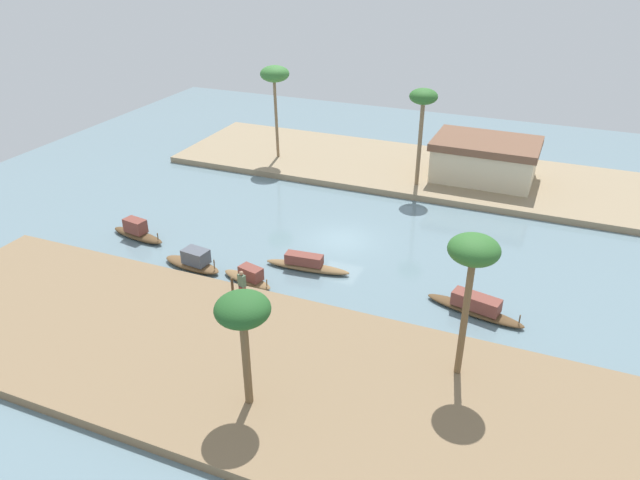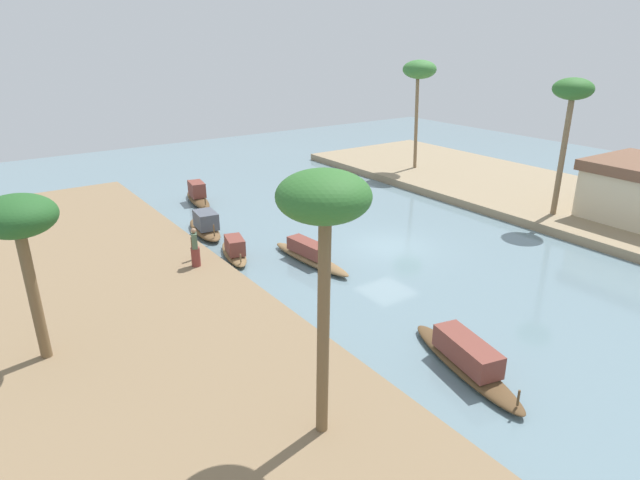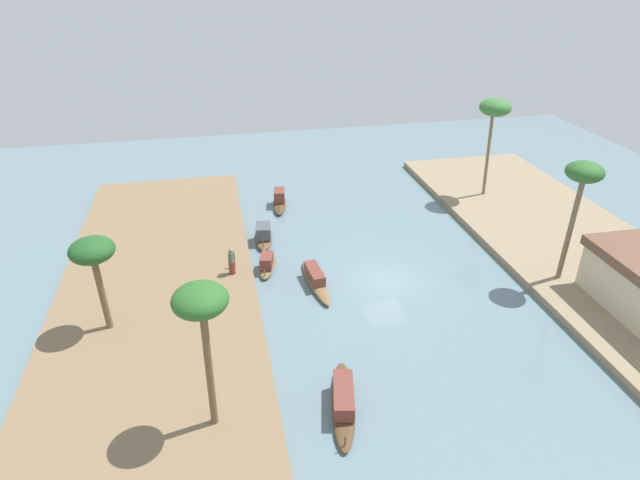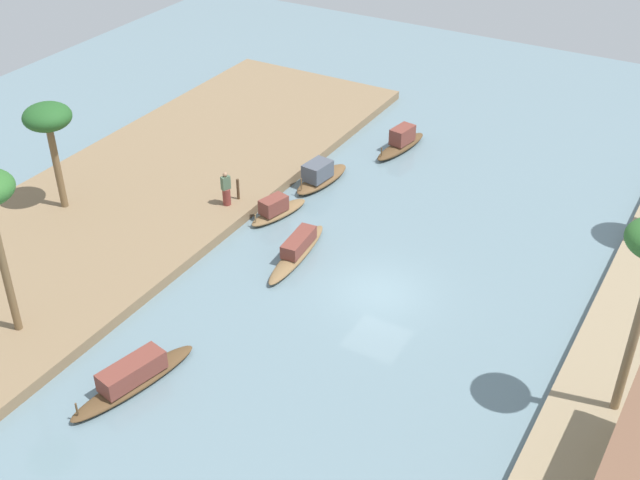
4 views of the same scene
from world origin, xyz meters
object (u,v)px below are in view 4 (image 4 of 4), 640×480
Objects in this scene: sampan_with_red_awning at (297,250)px; mooring_post at (238,189)px; sampan_near_left_bank at (401,142)px; sampan_foreground at (320,176)px; palm_tree_left_near at (48,121)px; sampan_downstream_large at (133,377)px; sampan_upstream_small at (277,210)px; person_on_near_bank at (226,191)px.

mooring_post is (-2.28, -4.76, 0.65)m from sampan_with_red_awning.
sampan_foreground is at bearing -10.06° from sampan_near_left_bank.
sampan_near_left_bank is 18.82m from palm_tree_left_near.
mooring_post reaches higher than sampan_near_left_bank.
mooring_post reaches higher than sampan_downstream_large.
sampan_with_red_awning is 5.32m from mooring_post.
sampan_downstream_large is at bearing 8.23° from sampan_near_left_bank.
sampan_foreground reaches higher than sampan_upstream_small.
sampan_near_left_bank is at bearing 156.23° from mooring_post.
mooring_post reaches higher than sampan_upstream_small.
palm_tree_left_near reaches higher than person_on_near_bank.
person_on_near_bank is (-11.68, -4.13, 0.80)m from sampan_downstream_large.
sampan_foreground is 2.30× the size of person_on_near_bank.
sampan_upstream_small is 2.21m from mooring_post.
sampan_foreground is 13.52m from palm_tree_left_near.
palm_tree_left_near is (14.44, -11.19, 4.51)m from sampan_near_left_bank.
palm_tree_left_near is (4.03, -6.75, 3.74)m from person_on_near_bank.
sampan_downstream_large is 1.25× the size of sampan_near_left_bank.
palm_tree_left_near is at bearing -39.57° from sampan_foreground.
sampan_with_red_awning is 3.62m from sampan_upstream_small.
sampan_foreground is at bearing 133.56° from palm_tree_left_near.
sampan_upstream_small is 0.82× the size of sampan_near_left_bank.
sampan_foreground is (-16.44, -1.65, 0.05)m from sampan_downstream_large.
sampan_foreground reaches higher than sampan_downstream_large.
person_on_near_bank reaches higher than sampan_upstream_small.
sampan_downstream_large is 1.35× the size of sampan_foreground.
palm_tree_left_near is at bearing -28.76° from sampan_near_left_bank.
sampan_upstream_small is at bearing -159.20° from sampan_downstream_large.
mooring_post is at bearing -70.60° from sampan_upstream_small.
sampan_near_left_bank is 4.01× the size of mooring_post.
sampan_foreground is at bearing 173.07° from person_on_near_bank.
sampan_with_red_awning is at bearing 61.42° from sampan_upstream_small.
sampan_downstream_large is 13.03m from mooring_post.
mooring_post is at bearing -120.77° from sampan_with_red_awning.
sampan_foreground is 1.13× the size of sampan_upstream_small.
sampan_near_left_bank is (-9.50, 2.16, 0.07)m from sampan_upstream_small.
person_on_near_bank reaches higher than sampan_foreground.
palm_tree_left_near is (4.93, -9.03, 4.58)m from sampan_upstream_small.
sampan_downstream_large is 5.02× the size of mooring_post.
sampan_upstream_small is 2.59m from person_on_near_bank.
palm_tree_left_near reaches higher than sampan_upstream_small.
sampan_with_red_awning is (6.32, 2.45, -0.10)m from sampan_foreground.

